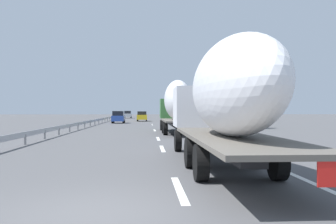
# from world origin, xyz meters

# --- Properties ---
(ground_plane) EXTENTS (260.00, 260.00, 0.00)m
(ground_plane) POSITION_xyz_m (40.00, 0.00, 0.00)
(ground_plane) COLOR #4C4C4F
(lane_stripe_0) EXTENTS (3.20, 0.20, 0.01)m
(lane_stripe_0) POSITION_xyz_m (2.00, -1.80, 0.00)
(lane_stripe_0) COLOR white
(lane_stripe_0) RESTS_ON ground_plane
(lane_stripe_1) EXTENTS (3.20, 0.20, 0.01)m
(lane_stripe_1) POSITION_xyz_m (11.72, -1.80, 0.00)
(lane_stripe_1) COLOR white
(lane_stripe_1) RESTS_ON ground_plane
(lane_stripe_2) EXTENTS (3.20, 0.20, 0.01)m
(lane_stripe_2) POSITION_xyz_m (18.34, -1.80, 0.00)
(lane_stripe_2) COLOR white
(lane_stripe_2) RESTS_ON ground_plane
(lane_stripe_3) EXTENTS (3.20, 0.20, 0.01)m
(lane_stripe_3) POSITION_xyz_m (28.99, -1.80, 0.00)
(lane_stripe_3) COLOR white
(lane_stripe_3) RESTS_ON ground_plane
(lane_stripe_4) EXTENTS (3.20, 0.20, 0.01)m
(lane_stripe_4) POSITION_xyz_m (44.49, -1.80, 0.00)
(lane_stripe_4) COLOR white
(lane_stripe_4) RESTS_ON ground_plane
(lane_stripe_5) EXTENTS (3.20, 0.20, 0.01)m
(lane_stripe_5) POSITION_xyz_m (42.74, -1.80, 0.00)
(lane_stripe_5) COLOR white
(lane_stripe_5) RESTS_ON ground_plane
(edge_line_right) EXTENTS (110.00, 0.20, 0.01)m
(edge_line_right) POSITION_xyz_m (45.00, -5.50, 0.00)
(edge_line_right) COLOR white
(edge_line_right) RESTS_ON ground_plane
(truck_lead) EXTENTS (12.95, 2.55, 4.52)m
(truck_lead) POSITION_xyz_m (24.65, -3.60, 2.55)
(truck_lead) COLOR #387038
(truck_lead) RESTS_ON ground_plane
(truck_trailing) EXTENTS (13.96, 2.55, 4.17)m
(truck_trailing) POSITION_xyz_m (5.18, -3.60, 2.42)
(truck_trailing) COLOR silver
(truck_trailing) RESTS_ON ground_plane
(car_silver_hatch) EXTENTS (4.13, 1.79, 1.83)m
(car_silver_hatch) POSITION_xyz_m (84.42, 3.62, 0.92)
(car_silver_hatch) COLOR #ADB2B7
(car_silver_hatch) RESTS_ON ground_plane
(car_yellow_coupe) EXTENTS (4.22, 1.82, 1.78)m
(car_yellow_coupe) POSITION_xyz_m (59.26, -0.20, 0.91)
(car_yellow_coupe) COLOR gold
(car_yellow_coupe) RESTS_ON ground_plane
(car_blue_sedan) EXTENTS (4.03, 1.87, 1.86)m
(car_blue_sedan) POSITION_xyz_m (49.36, 3.31, 0.94)
(car_blue_sedan) COLOR #28479E
(car_blue_sedan) RESTS_ON ground_plane
(road_sign) EXTENTS (0.10, 0.90, 2.93)m
(road_sign) POSITION_xyz_m (48.65, -6.70, 2.04)
(road_sign) COLOR gray
(road_sign) RESTS_ON ground_plane
(tree_0) EXTENTS (2.78, 2.78, 6.66)m
(tree_0) POSITION_xyz_m (42.98, -9.55, 4.13)
(tree_0) COLOR #472D19
(tree_0) RESTS_ON ground_plane
(tree_1) EXTENTS (3.46, 3.46, 7.71)m
(tree_1) POSITION_xyz_m (76.96, -12.45, 4.76)
(tree_1) COLOR #472D19
(tree_1) RESTS_ON ground_plane
(tree_2) EXTENTS (3.34, 3.34, 5.51)m
(tree_2) POSITION_xyz_m (32.48, -12.37, 3.65)
(tree_2) COLOR #472D19
(tree_2) RESTS_ON ground_plane
(tree_3) EXTENTS (3.70, 3.70, 6.18)m
(tree_3) POSITION_xyz_m (86.08, -11.14, 3.93)
(tree_3) COLOR #472D19
(tree_3) RESTS_ON ground_plane
(guardrail_median) EXTENTS (94.00, 0.10, 0.76)m
(guardrail_median) POSITION_xyz_m (43.00, 6.00, 0.58)
(guardrail_median) COLOR #9EA0A5
(guardrail_median) RESTS_ON ground_plane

